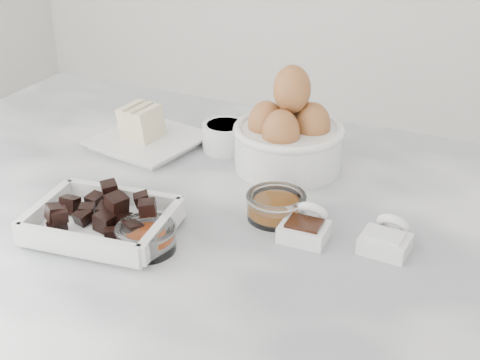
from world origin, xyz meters
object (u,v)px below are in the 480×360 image
object	(u,v)px
sugar_ramekin	(225,136)
zest_bowl	(146,237)
butter_plate	(147,133)
honey_bowl	(276,205)
vanilla_spoon	(306,226)
chocolate_dish	(102,219)
salt_spoon	(387,238)
egg_bowl	(289,135)

from	to	relation	value
sugar_ramekin	zest_bowl	distance (m)	0.32
butter_plate	honey_bowl	distance (m)	0.32
honey_bowl	zest_bowl	world-z (taller)	honey_bowl
zest_bowl	vanilla_spoon	bearing A→B (deg)	34.01
zest_bowl	chocolate_dish	bearing A→B (deg)	172.99
sugar_ramekin	chocolate_dish	bearing A→B (deg)	-95.16
honey_bowl	salt_spoon	size ratio (longest dim) A/B	1.12
chocolate_dish	butter_plate	size ratio (longest dim) A/B	1.07
honey_bowl	vanilla_spoon	bearing A→B (deg)	-27.66
egg_bowl	salt_spoon	size ratio (longest dim) A/B	2.33
chocolate_dish	vanilla_spoon	distance (m)	0.27
egg_bowl	butter_plate	bearing A→B (deg)	-174.56
chocolate_dish	zest_bowl	size ratio (longest dim) A/B	2.56
chocolate_dish	salt_spoon	world-z (taller)	chocolate_dish
butter_plate	honey_bowl	xyz separation A→B (m)	(0.29, -0.13, -0.00)
sugar_ramekin	honey_bowl	bearing A→B (deg)	-46.46
honey_bowl	chocolate_dish	bearing A→B (deg)	-144.77
butter_plate	honey_bowl	size ratio (longest dim) A/B	2.23
egg_bowl	vanilla_spoon	world-z (taller)	egg_bowl
zest_bowl	vanilla_spoon	xyz separation A→B (m)	(0.17, 0.12, -0.00)
vanilla_spoon	honey_bowl	bearing A→B (deg)	152.34
egg_bowl	vanilla_spoon	size ratio (longest dim) A/B	2.31
egg_bowl	honey_bowl	size ratio (longest dim) A/B	2.07
honey_bowl	salt_spoon	bearing A→B (deg)	-4.31
sugar_ramekin	salt_spoon	size ratio (longest dim) A/B	1.03
butter_plate	salt_spoon	world-z (taller)	butter_plate
egg_bowl	vanilla_spoon	bearing A→B (deg)	-61.65
chocolate_dish	salt_spoon	distance (m)	0.37
chocolate_dish	vanilla_spoon	bearing A→B (deg)	23.44
butter_plate	sugar_ramekin	distance (m)	0.13
salt_spoon	zest_bowl	bearing A→B (deg)	-154.23
zest_bowl	salt_spoon	distance (m)	0.30
chocolate_dish	honey_bowl	bearing A→B (deg)	35.23
zest_bowl	honey_bowl	bearing A→B (deg)	50.94
sugar_ramekin	salt_spoon	world-z (taller)	same
butter_plate	zest_bowl	distance (m)	0.33
honey_bowl	salt_spoon	distance (m)	0.16
butter_plate	vanilla_spoon	bearing A→B (deg)	-24.90
butter_plate	chocolate_dish	bearing A→B (deg)	-69.36
egg_bowl	vanilla_spoon	xyz separation A→B (m)	(0.10, -0.18, -0.04)
butter_plate	honey_bowl	bearing A→B (deg)	-24.37
chocolate_dish	egg_bowl	world-z (taller)	egg_bowl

